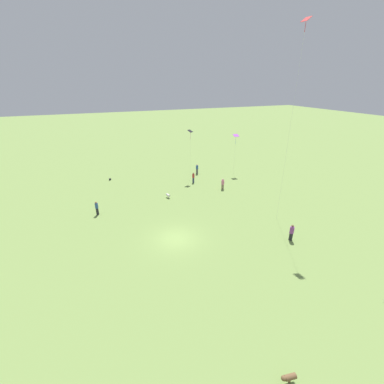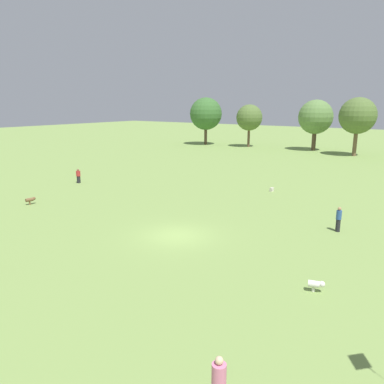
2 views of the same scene
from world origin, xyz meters
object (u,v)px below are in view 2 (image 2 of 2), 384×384
object	(u,v)px
person_4	(339,219)
person_6	(78,176)
dog_0	(31,200)
dog_1	(316,284)
person_5	(219,383)
picnic_bag_0	(272,190)

from	to	relation	value
person_4	person_6	xyz separation A→B (m)	(-27.41, 0.05, -0.11)
dog_0	dog_1	world-z (taller)	dog_0
person_4	person_5	world-z (taller)	person_4
person_4	person_5	bearing A→B (deg)	66.51
dog_0	dog_1	bearing A→B (deg)	6.03
person_6	picnic_bag_0	world-z (taller)	person_6
dog_1	picnic_bag_0	size ratio (longest dim) A/B	1.75
person_5	person_6	world-z (taller)	person_5
person_6	person_4	bearing A→B (deg)	156.98
picnic_bag_0	person_5	bearing A→B (deg)	-69.36
dog_0	person_5	bearing A→B (deg)	-12.36
person_4	person_5	size ratio (longest dim) A/B	1.04
dog_1	person_4	bearing A→B (deg)	172.34
person_5	picnic_bag_0	distance (m)	27.92
dog_1	person_6	bearing A→B (deg)	-124.37
person_4	picnic_bag_0	distance (m)	12.07
person_5	dog_1	world-z (taller)	person_5
dog_0	person_4	bearing A→B (deg)	27.69
dog_0	picnic_bag_0	bearing A→B (deg)	56.72
person_4	person_6	world-z (taller)	person_4
dog_1	picnic_bag_0	world-z (taller)	dog_1
person_6	person_5	bearing A→B (deg)	125.50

